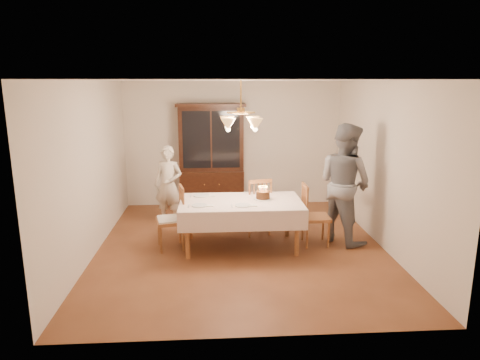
{
  "coord_description": "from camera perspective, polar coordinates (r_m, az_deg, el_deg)",
  "views": [
    {
      "loc": [
        -0.43,
        -6.43,
        2.58
      ],
      "look_at": [
        0.0,
        0.2,
        1.05
      ],
      "focal_mm": 32.0,
      "sensor_mm": 36.0,
      "label": 1
    }
  ],
  "objects": [
    {
      "name": "room_shell",
      "position": [
        6.52,
        0.11,
        4.16
      ],
      "size": [
        5.0,
        5.0,
        5.0
      ],
      "color": "white",
      "rests_on": "ground"
    },
    {
      "name": "place_setting_near_right",
      "position": [
        6.43,
        0.51,
        -3.4
      ],
      "size": [
        0.39,
        0.24,
        0.02
      ],
      "color": "white",
      "rests_on": "dining_table"
    },
    {
      "name": "elderly_woman",
      "position": [
        7.92,
        -9.52,
        -0.72
      ],
      "size": [
        0.61,
        0.49,
        1.46
      ],
      "primitive_type": "imported",
      "rotation": [
        0.0,
        0.0,
        -0.31
      ],
      "color": "#EDE0C8",
      "rests_on": "ground"
    },
    {
      "name": "place_setting_near_left",
      "position": [
        6.45,
        -5.32,
        -3.41
      ],
      "size": [
        0.38,
        0.23,
        0.02
      ],
      "color": "white",
      "rests_on": "dining_table"
    },
    {
      "name": "chair_right_end",
      "position": [
        7.0,
        9.98,
        -5.01
      ],
      "size": [
        0.42,
        0.44,
        1.0
      ],
      "color": "brown",
      "rests_on": "ground"
    },
    {
      "name": "ground",
      "position": [
        6.94,
        0.11,
        -8.86
      ],
      "size": [
        5.0,
        5.0,
        0.0
      ],
      "primitive_type": "plane",
      "color": "brown",
      "rests_on": "ground"
    },
    {
      "name": "china_hutch",
      "position": [
        8.82,
        -3.82,
        2.89
      ],
      "size": [
        1.38,
        0.54,
        2.16
      ],
      "color": "black",
      "rests_on": "ground"
    },
    {
      "name": "place_setting_far_left",
      "position": [
        7.02,
        -5.08,
        -2.06
      ],
      "size": [
        0.41,
        0.26,
        0.02
      ],
      "color": "white",
      "rests_on": "dining_table"
    },
    {
      "name": "chair_far_side",
      "position": [
        7.38,
        2.22,
        -3.86
      ],
      "size": [
        0.53,
        0.51,
        1.0
      ],
      "color": "brown",
      "rests_on": "ground"
    },
    {
      "name": "dining_table",
      "position": [
        6.71,
        0.11,
        -3.44
      ],
      "size": [
        1.9,
        1.1,
        0.76
      ],
      "color": "brown",
      "rests_on": "ground"
    },
    {
      "name": "chair_left_end",
      "position": [
        6.82,
        -9.2,
        -5.37
      ],
      "size": [
        0.5,
        0.52,
        1.0
      ],
      "color": "brown",
      "rests_on": "ground"
    },
    {
      "name": "birthday_cake",
      "position": [
        6.78,
        3.08,
        -2.07
      ],
      "size": [
        0.3,
        0.3,
        0.21
      ],
      "color": "white",
      "rests_on": "dining_table"
    },
    {
      "name": "adult_in_grey",
      "position": [
        7.13,
        13.76,
        -0.43
      ],
      "size": [
        1.13,
        1.19,
        1.95
      ],
      "primitive_type": "imported",
      "rotation": [
        0.0,
        0.0,
        2.13
      ],
      "color": "slate",
      "rests_on": "ground"
    },
    {
      "name": "chandelier",
      "position": [
        6.47,
        0.12,
        7.63
      ],
      "size": [
        0.62,
        0.62,
        0.73
      ],
      "color": "#BF8C3F",
      "rests_on": "ground"
    }
  ]
}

